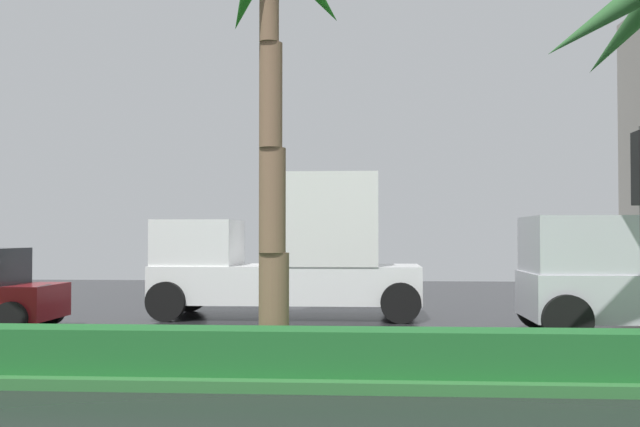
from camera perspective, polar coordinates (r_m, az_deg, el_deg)
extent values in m
cube|color=black|center=(12.95, -3.21, -10.68)|extent=(90.00, 42.00, 0.10)
cube|color=#2D6B33|center=(11.95, -3.81, -10.84)|extent=(85.50, 4.00, 0.15)
cube|color=#1E6028|center=(10.52, -4.85, -10.03)|extent=(76.50, 0.70, 0.60)
cylinder|color=brown|center=(11.79, -3.41, -6.73)|extent=(0.46, 0.46, 1.58)
cylinder|color=brown|center=(11.68, -3.52, 0.97)|extent=(0.40, 0.40, 1.58)
cylinder|color=brown|center=(11.79, -3.64, 8.67)|extent=(0.35, 0.35, 1.58)
cone|color=#2C5D2D|center=(13.67, 22.03, 12.86)|extent=(1.49, 2.37, 1.69)
cone|color=#2C5D2D|center=(12.61, 20.90, 13.82)|extent=(2.31, 0.60, 1.78)
cylinder|color=black|center=(16.62, -21.74, -7.20)|extent=(0.68, 0.22, 0.68)
cylinder|color=black|center=(18.25, -19.28, -6.71)|extent=(0.68, 0.22, 0.68)
cube|color=white|center=(18.97, -2.39, -5.17)|extent=(6.40, 2.30, 0.90)
cube|color=white|center=(19.30, -8.90, -2.12)|extent=(1.90, 2.21, 1.10)
cube|color=silver|center=(18.85, 0.79, -0.48)|extent=(2.30, 2.35, 2.20)
cylinder|color=black|center=(18.35, -11.26, -6.36)|extent=(0.92, 0.30, 0.92)
cylinder|color=black|center=(20.61, -9.55, -5.84)|extent=(0.92, 0.30, 0.92)
cylinder|color=black|center=(17.73, 5.95, -6.55)|extent=(0.92, 0.30, 0.92)
cylinder|color=black|center=(20.06, 5.71, -5.97)|extent=(0.92, 0.30, 0.92)
cube|color=silver|center=(16.00, 18.39, -2.17)|extent=(1.90, 2.21, 1.10)
cylinder|color=black|center=(14.82, 17.69, -7.46)|extent=(0.92, 0.30, 0.92)
cylinder|color=black|center=(17.10, 15.81, -6.68)|extent=(0.92, 0.30, 0.92)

